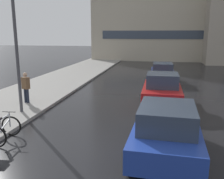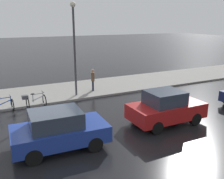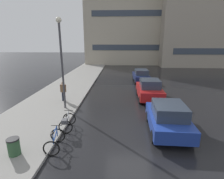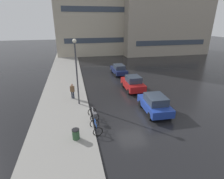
{
  "view_description": "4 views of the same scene",
  "coord_description": "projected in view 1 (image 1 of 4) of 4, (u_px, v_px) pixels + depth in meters",
  "views": [
    {
      "loc": [
        1.81,
        -7.13,
        3.69
      ],
      "look_at": [
        -0.46,
        4.63,
        1.02
      ],
      "focal_mm": 40.0,
      "sensor_mm": 36.0,
      "label": 1
    },
    {
      "loc": [
        11.47,
        -2.11,
        5.18
      ],
      "look_at": [
        0.28,
        3.46,
        1.67
      ],
      "focal_mm": 40.0,
      "sensor_mm": 36.0,
      "label": 2
    },
    {
      "loc": [
        -0.52,
        -8.66,
        4.8
      ],
      "look_at": [
        -1.14,
        4.33,
        1.2
      ],
      "focal_mm": 28.0,
      "sensor_mm": 36.0,
      "label": 3
    },
    {
      "loc": [
        -4.77,
        -12.69,
        7.74
      ],
      "look_at": [
        -1.35,
        2.26,
        1.67
      ],
      "focal_mm": 28.0,
      "sensor_mm": 36.0,
      "label": 4
    }
  ],
  "objects": [
    {
      "name": "bicycle_second",
      "position": [
        2.0,
        130.0,
        8.53
      ],
      "size": [
        0.85,
        1.37,
        0.96
      ],
      "color": "black",
      "rests_on": "ground"
    },
    {
      "name": "sidewalk_kerb",
      "position": [
        53.0,
        83.0,
        18.65
      ],
      "size": [
        4.8,
        60.0,
        0.14
      ],
      "primitive_type": "cube",
      "color": "gray",
      "rests_on": "ground"
    },
    {
      "name": "car_blue",
      "position": [
        166.0,
        131.0,
        7.52
      ],
      "size": [
        2.11,
        3.94,
        1.65
      ],
      "color": "navy",
      "rests_on": "ground"
    },
    {
      "name": "ground_plane",
      "position": [
        99.0,
        152.0,
        7.97
      ],
      "size": [
        140.0,
        140.0,
        0.0
      ],
      "primitive_type": "plane",
      "color": "black"
    },
    {
      "name": "car_navy",
      "position": [
        162.0,
        73.0,
        19.24
      ],
      "size": [
        1.85,
        3.93,
        1.54
      ],
      "color": "navy",
      "rests_on": "ground"
    },
    {
      "name": "car_red",
      "position": [
        162.0,
        90.0,
        12.87
      ],
      "size": [
        1.91,
        3.86,
        1.75
      ],
      "color": "#AD1919",
      "rests_on": "ground"
    },
    {
      "name": "streetlamp",
      "position": [
        15.0,
        29.0,
        10.88
      ],
      "size": [
        0.37,
        0.37,
        6.3
      ],
      "color": "#424247",
      "rests_on": "ground"
    },
    {
      "name": "pedestrian",
      "position": [
        26.0,
        87.0,
        13.03
      ],
      "size": [
        0.46,
        0.37,
        1.75
      ],
      "color": "#1E2333",
      "rests_on": "ground"
    }
  ]
}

